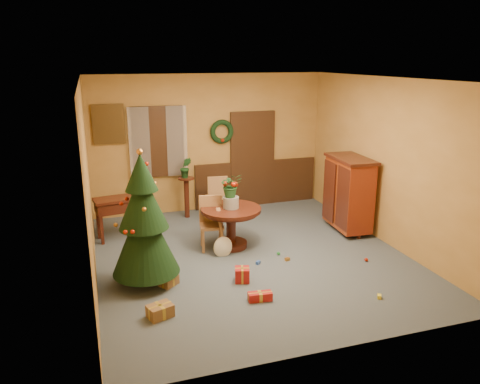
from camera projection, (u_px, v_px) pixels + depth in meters
name	position (u px, v px, depth m)	size (l,w,h in m)	color
room_envelope	(220.00, 158.00, 10.07)	(5.50, 5.50, 5.50)	#35404D
dining_table	(231.00, 220.00, 8.11)	(1.05, 1.05, 0.72)	black
urn	(231.00, 202.00, 8.02)	(0.27, 0.27, 0.20)	slate
centerpiece_plant	(231.00, 185.00, 7.93)	(0.37, 0.32, 0.41)	#1E4C23
chair_near	(211.00, 221.00, 8.10)	(0.46, 0.46, 0.92)	#91603A
chair_far	(217.00, 196.00, 9.52)	(0.44, 0.44, 0.93)	#91603A
guitar	(223.00, 234.00, 7.77)	(0.33, 0.15, 0.77)	#F1E9C8
plant_stand	(187.00, 193.00, 9.63)	(0.33, 0.33, 0.85)	black
stand_plant	(186.00, 168.00, 9.48)	(0.23, 0.19, 0.42)	#19471E
christmas_tree	(144.00, 222.00, 6.67)	(0.98, 0.98, 2.02)	#382111
writing_desk	(119.00, 208.00, 8.49)	(0.94, 0.57, 0.78)	black
sideboard	(349.00, 192.00, 8.82)	(0.65, 1.15, 1.43)	#541009
gift_a	(160.00, 311.00, 6.00)	(0.37, 0.31, 0.17)	brown
gift_b	(242.00, 275.00, 6.95)	(0.26, 0.26, 0.21)	#9F1815
gift_c	(169.00, 281.00, 6.84)	(0.32, 0.31, 0.14)	brown
gift_d	(260.00, 296.00, 6.41)	(0.34, 0.17, 0.12)	#9F1815
toy_a	(258.00, 263.00, 7.55)	(0.08, 0.05, 0.05)	#284FB0
toy_b	(278.00, 253.00, 7.89)	(0.06, 0.06, 0.06)	#227F37
toy_c	(379.00, 297.00, 6.48)	(0.08, 0.05, 0.05)	yellow
toy_d	(366.00, 260.00, 7.64)	(0.06, 0.06, 0.06)	#B1200B
toy_e	(287.00, 259.00, 7.67)	(0.08, 0.05, 0.05)	#C47D2E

